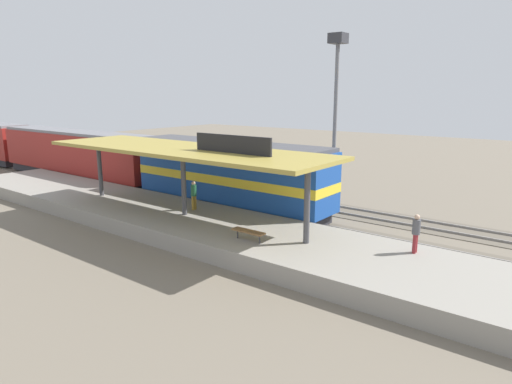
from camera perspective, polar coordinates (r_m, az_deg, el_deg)
The scene contains 12 objects.
ground_plane at distance 30.53m, azimuth -0.05°, elevation -1.92°, with size 120.00×120.00×0.00m, color #706656.
track_near at distance 29.01m, azimuth -2.46°, elevation -2.64°, with size 3.20×110.00×0.16m.
track_far at distance 32.56m, azimuth 2.74°, elevation -0.96°, with size 3.20×110.00×0.16m.
platform at distance 25.68m, azimuth -9.08°, elevation -3.84°, with size 6.00×44.00×0.90m, color gray.
station_canopy at distance 24.78m, azimuth -9.26°, elevation 5.22°, with size 5.20×18.00×4.70m.
platform_bench at distance 20.71m, azimuth -0.99°, elevation -5.11°, with size 0.44×1.70×0.50m.
locomotive at distance 28.85m, azimuth -3.38°, elevation 2.11°, with size 2.93×14.43×4.44m.
passenger_carriage_front at distance 42.74m, azimuth -22.03°, elevation 4.49°, with size 2.90×20.00×4.24m.
freight_car at distance 36.78m, azimuth -6.67°, elevation 3.62°, with size 2.80×12.00×3.54m.
light_mast at distance 32.98m, azimuth 10.27°, elevation 13.69°, with size 1.10×1.10×11.70m.
person_waiting at distance 26.34m, azimuth -7.98°, elevation -0.24°, with size 0.34×0.34×1.71m.
person_walking at distance 20.24m, azimuth 19.81°, elevation -4.79°, with size 0.34×0.34×1.71m.
Camera 1 is at (-21.44, -18.01, 7.62)m, focal length 31.22 mm.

